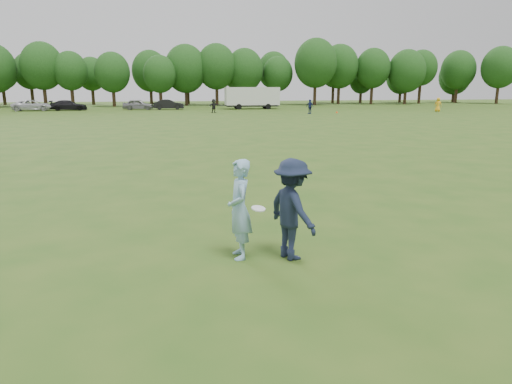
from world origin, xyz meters
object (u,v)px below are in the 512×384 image
thrower (240,209)px  player_far_b (310,107)px  field_cone (337,112)px  car_e (138,105)px  car_f (169,105)px  car_d (69,105)px  player_far_c (438,105)px  car_c (33,105)px  defender (292,209)px  player_far_d (214,106)px  cargo_trailer (252,97)px

thrower → player_far_b: 49.16m
player_far_b → field_cone: bearing=66.4°
car_e → car_f: (4.33, -0.12, -0.02)m
car_f → field_cone: bearing=-119.9°
car_d → car_e: (9.50, 0.06, 0.03)m
field_cone → player_far_c: bearing=1.0°
player_far_b → car_c: player_far_b is taller
thrower → player_far_c: (34.32, 47.60, -0.04)m
thrower → defender: bearing=75.9°
thrower → player_far_b: thrower is taller
player_far_d → car_f: 11.50m
car_c → player_far_b: bearing=-114.2°
player_far_b → car_e: 25.62m
car_f → cargo_trailer: (12.30, -0.53, 1.05)m
car_f → field_cone: (20.95, -13.10, -0.57)m
car_d → field_cone: (34.78, -13.16, -0.56)m
player_far_b → car_d: player_far_b is taller
car_f → cargo_trailer: 12.35m
player_far_c → car_f: bearing=23.5°
player_far_d → car_e: size_ratio=0.41×
player_far_b → car_d: (-30.88, 14.08, -0.16)m
cargo_trailer → defender: bearing=-99.8°
player_far_b → player_far_c: player_far_c is taller
thrower → player_far_b: (16.12, 46.44, -0.10)m
player_far_d → car_c: size_ratio=0.33×
car_d → car_e: bearing=-94.8°
player_far_b → player_far_d: size_ratio=0.99×
player_far_b → field_cone: (3.91, 0.92, -0.73)m
car_f → player_far_c: bearing=-107.9°
player_far_d → car_d: size_ratio=0.36×
player_far_b → car_c: bearing=-148.1°
defender → cargo_trailer: size_ratio=0.22×
car_c → car_e: car_e is taller
car_c → field_cone: 41.42m
player_far_b → car_f: 22.07m
car_d → car_f: bearing=-95.4°
player_far_b → cargo_trailer: 14.32m
car_e → player_far_b: bearing=-118.0°
thrower → car_e: 60.81m
player_far_c → defender: bearing=98.6°
defender → car_f: (-1.92, 60.69, -0.27)m
thrower → defender: (0.99, -0.23, 0.01)m
player_far_d → car_f: bearing=86.8°
player_far_b → car_e: bearing=-160.3°
defender → cargo_trailer: (10.38, 60.15, 0.79)m
player_far_b → car_d: 33.93m
thrower → car_d: (-14.76, 60.52, -0.27)m
player_far_b → field_cone: size_ratio=5.84×
thrower → field_cone: size_ratio=6.52×
player_far_d → player_far_b: bearing=-51.2°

